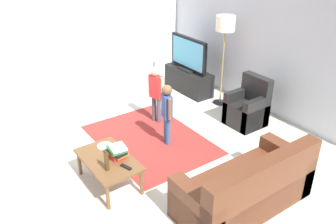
{
  "coord_description": "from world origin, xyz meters",
  "views": [
    {
      "loc": [
        4.05,
        -2.26,
        3.19
      ],
      "look_at": [
        0.0,
        0.6,
        0.65
      ],
      "focal_mm": 38.11,
      "sensor_mm": 36.0,
      "label": 1
    }
  ],
  "objects_px": {
    "coffee_table": "(108,162)",
    "plate": "(105,146)",
    "child_near_tv": "(156,89)",
    "bottle": "(107,161)",
    "child_center": "(167,109)",
    "couch": "(249,190)",
    "book_stack": "(117,152)",
    "tv_remote": "(126,167)",
    "floor_lamp": "(225,28)",
    "tv": "(188,54)",
    "tv_stand": "(188,81)",
    "armchair": "(248,109)"
  },
  "relations": [
    {
      "from": "coffee_table",
      "to": "plate",
      "type": "height_order",
      "value": "plate"
    },
    {
      "from": "child_near_tv",
      "to": "bottle",
      "type": "height_order",
      "value": "child_near_tv"
    },
    {
      "from": "child_center",
      "to": "coffee_table",
      "type": "bearing_deg",
      "value": -71.51
    },
    {
      "from": "couch",
      "to": "bottle",
      "type": "relative_size",
      "value": 5.66
    },
    {
      "from": "couch",
      "to": "book_stack",
      "type": "height_order",
      "value": "couch"
    },
    {
      "from": "bottle",
      "to": "tv_remote",
      "type": "xyz_separation_m",
      "value": [
        0.1,
        0.22,
        -0.12
      ]
    },
    {
      "from": "floor_lamp",
      "to": "plate",
      "type": "bearing_deg",
      "value": -75.57
    },
    {
      "from": "child_center",
      "to": "child_near_tv",
      "type": "bearing_deg",
      "value": 159.37
    },
    {
      "from": "tv",
      "to": "couch",
      "type": "height_order",
      "value": "tv"
    },
    {
      "from": "floor_lamp",
      "to": "child_near_tv",
      "type": "height_order",
      "value": "floor_lamp"
    },
    {
      "from": "child_near_tv",
      "to": "tv_remote",
      "type": "bearing_deg",
      "value": -44.49
    },
    {
      "from": "book_stack",
      "to": "couch",
      "type": "bearing_deg",
      "value": 37.54
    },
    {
      "from": "tv",
      "to": "tv_remote",
      "type": "height_order",
      "value": "tv"
    },
    {
      "from": "couch",
      "to": "child_center",
      "type": "relative_size",
      "value": 1.72
    },
    {
      "from": "child_near_tv",
      "to": "plate",
      "type": "relative_size",
      "value": 4.89
    },
    {
      "from": "child_near_tv",
      "to": "book_stack",
      "type": "xyz_separation_m",
      "value": [
        1.21,
        -1.43,
        -0.13
      ]
    },
    {
      "from": "book_stack",
      "to": "coffee_table",
      "type": "bearing_deg",
      "value": -112.41
    },
    {
      "from": "tv_stand",
      "to": "book_stack",
      "type": "relative_size",
      "value": 4.01
    },
    {
      "from": "floor_lamp",
      "to": "child_center",
      "type": "distance_m",
      "value": 2.1
    },
    {
      "from": "child_center",
      "to": "book_stack",
      "type": "xyz_separation_m",
      "value": [
        0.48,
        -1.16,
        -0.11
      ]
    },
    {
      "from": "child_near_tv",
      "to": "bottle",
      "type": "distance_m",
      "value": 2.17
    },
    {
      "from": "child_near_tv",
      "to": "coffee_table",
      "type": "distance_m",
      "value": 1.96
    },
    {
      "from": "child_near_tv",
      "to": "child_center",
      "type": "distance_m",
      "value": 0.78
    },
    {
      "from": "tv",
      "to": "coffee_table",
      "type": "relative_size",
      "value": 1.1
    },
    {
      "from": "couch",
      "to": "plate",
      "type": "bearing_deg",
      "value": -147.87
    },
    {
      "from": "floor_lamp",
      "to": "bottle",
      "type": "height_order",
      "value": "floor_lamp"
    },
    {
      "from": "child_center",
      "to": "tv_remote",
      "type": "distance_m",
      "value": 1.41
    },
    {
      "from": "tv_remote",
      "to": "couch",
      "type": "bearing_deg",
      "value": 26.02
    },
    {
      "from": "couch",
      "to": "bottle",
      "type": "height_order",
      "value": "couch"
    },
    {
      "from": "tv",
      "to": "plate",
      "type": "height_order",
      "value": "tv"
    },
    {
      "from": "floor_lamp",
      "to": "child_center",
      "type": "bearing_deg",
      "value": -70.41
    },
    {
      "from": "armchair",
      "to": "plate",
      "type": "bearing_deg",
      "value": -93.68
    },
    {
      "from": "couch",
      "to": "coffee_table",
      "type": "distance_m",
      "value": 1.9
    },
    {
      "from": "child_near_tv",
      "to": "floor_lamp",
      "type": "bearing_deg",
      "value": 86.25
    },
    {
      "from": "tv",
      "to": "child_near_tv",
      "type": "bearing_deg",
      "value": -60.11
    },
    {
      "from": "armchair",
      "to": "child_near_tv",
      "type": "height_order",
      "value": "child_near_tv"
    },
    {
      "from": "floor_lamp",
      "to": "coffee_table",
      "type": "distance_m",
      "value": 3.44
    },
    {
      "from": "child_center",
      "to": "bottle",
      "type": "height_order",
      "value": "child_center"
    },
    {
      "from": "book_stack",
      "to": "tv_remote",
      "type": "height_order",
      "value": "book_stack"
    },
    {
      "from": "tv",
      "to": "child_center",
      "type": "bearing_deg",
      "value": -47.03
    },
    {
      "from": "child_near_tv",
      "to": "tv_remote",
      "type": "height_order",
      "value": "child_near_tv"
    },
    {
      "from": "tv_stand",
      "to": "tv_remote",
      "type": "distance_m",
      "value": 3.6
    },
    {
      "from": "bottle",
      "to": "plate",
      "type": "height_order",
      "value": "bottle"
    },
    {
      "from": "floor_lamp",
      "to": "coffee_table",
      "type": "height_order",
      "value": "floor_lamp"
    },
    {
      "from": "child_near_tv",
      "to": "plate",
      "type": "bearing_deg",
      "value": -59.39
    },
    {
      "from": "plate",
      "to": "tv_remote",
      "type": "bearing_deg",
      "value": 0.0
    },
    {
      "from": "floor_lamp",
      "to": "coffee_table",
      "type": "bearing_deg",
      "value": -70.87
    },
    {
      "from": "couch",
      "to": "book_stack",
      "type": "xyz_separation_m",
      "value": [
        -1.41,
        -1.08,
        0.23
      ]
    },
    {
      "from": "tv_stand",
      "to": "tv",
      "type": "relative_size",
      "value": 1.09
    },
    {
      "from": "tv_remote",
      "to": "armchair",
      "type": "bearing_deg",
      "value": 80.99
    }
  ]
}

